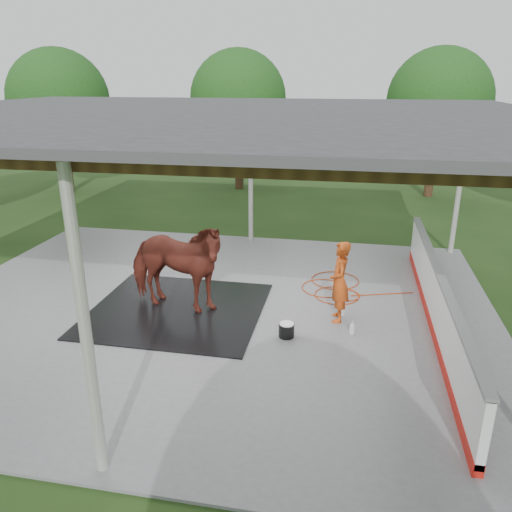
% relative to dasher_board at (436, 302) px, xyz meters
% --- Properties ---
extents(ground, '(100.00, 100.00, 0.00)m').
position_rel_dasher_board_xyz_m(ground, '(-4.60, 0.00, -0.59)').
color(ground, '#1E3814').
extents(concrete_slab, '(12.00, 10.00, 0.05)m').
position_rel_dasher_board_xyz_m(concrete_slab, '(-4.60, 0.00, -0.57)').
color(concrete_slab, slate).
rests_on(concrete_slab, ground).
extents(pavilion_structure, '(12.60, 10.60, 4.05)m').
position_rel_dasher_board_xyz_m(pavilion_structure, '(-4.60, -0.00, 3.37)').
color(pavilion_structure, beige).
rests_on(pavilion_structure, ground).
extents(dasher_board, '(0.16, 8.00, 1.15)m').
position_rel_dasher_board_xyz_m(dasher_board, '(0.00, 0.00, 0.00)').
color(dasher_board, '#B6160F').
rests_on(dasher_board, concrete_slab).
extents(tree_belt, '(28.00, 28.00, 5.80)m').
position_rel_dasher_board_xyz_m(tree_belt, '(-4.30, 0.90, 3.20)').
color(tree_belt, '#382314').
rests_on(tree_belt, ground).
extents(rubber_mat, '(3.53, 3.31, 0.03)m').
position_rel_dasher_board_xyz_m(rubber_mat, '(-5.18, -0.24, -0.53)').
color(rubber_mat, black).
rests_on(rubber_mat, concrete_slab).
extents(horse, '(2.45, 1.41, 1.95)m').
position_rel_dasher_board_xyz_m(horse, '(-5.18, -0.24, 0.46)').
color(horse, maroon).
rests_on(horse, rubber_mat).
extents(handler, '(0.46, 0.64, 1.65)m').
position_rel_dasher_board_xyz_m(handler, '(-1.86, -0.04, 0.28)').
color(handler, '#C54815').
rests_on(handler, concrete_slab).
extents(wash_bucket, '(0.30, 0.30, 0.28)m').
position_rel_dasher_board_xyz_m(wash_bucket, '(-2.78, -0.93, -0.40)').
color(wash_bucket, black).
rests_on(wash_bucket, concrete_slab).
extents(soap_bottle_a, '(0.13, 0.13, 0.28)m').
position_rel_dasher_board_xyz_m(soap_bottle_a, '(-1.56, -0.60, -0.40)').
color(soap_bottle_a, silver).
rests_on(soap_bottle_a, concrete_slab).
extents(soap_bottle_b, '(0.12, 0.12, 0.18)m').
position_rel_dasher_board_xyz_m(soap_bottle_b, '(-1.77, 0.16, -0.45)').
color(soap_bottle_b, '#338CD8').
rests_on(soap_bottle_b, concrete_slab).
extents(hose_coil, '(2.52, 1.95, 0.02)m').
position_rel_dasher_board_xyz_m(hose_coil, '(-1.99, 1.53, -0.53)').
color(hose_coil, '#A7340B').
rests_on(hose_coil, concrete_slab).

